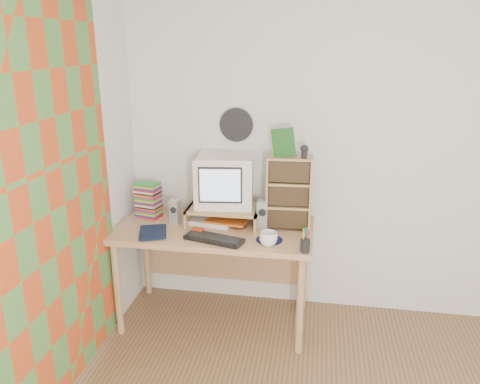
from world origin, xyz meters
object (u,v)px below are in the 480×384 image
at_px(desk, 216,241).
at_px(crt_monitor, 224,181).
at_px(dvd_stack, 149,202).
at_px(diary, 139,231).
at_px(mug, 268,239).
at_px(keyboard, 214,239).
at_px(cd_rack, 289,193).

xyz_separation_m(desk, crt_monitor, (0.05, 0.09, 0.44)).
xyz_separation_m(dvd_stack, diary, (0.05, -0.34, -0.10)).
height_order(desk, mug, mug).
bearing_deg(mug, desk, 143.92).
bearing_deg(dvd_stack, crt_monitor, 14.04).
xyz_separation_m(keyboard, diary, (-0.53, 0.02, 0.01)).
relative_size(keyboard, mug, 3.39).
relative_size(desk, cd_rack, 2.69).
relative_size(dvd_stack, diary, 1.07).
xyz_separation_m(desk, diary, (-0.48, -0.28, 0.16)).
relative_size(dvd_stack, mug, 2.02).
relative_size(keyboard, dvd_stack, 1.67).
xyz_separation_m(keyboard, cd_rack, (0.47, 0.32, 0.25)).
bearing_deg(cd_rack, diary, -165.98).
bearing_deg(desk, mug, -36.08).
xyz_separation_m(crt_monitor, keyboard, (0.00, -0.38, -0.29)).
height_order(mug, diary, mug).
distance_m(cd_rack, diary, 1.07).
bearing_deg(cd_rack, keyboard, -148.45).
relative_size(desk, dvd_stack, 5.87).
bearing_deg(keyboard, desk, 115.11).
bearing_deg(diary, keyboard, -20.19).
bearing_deg(diary, cd_rack, -1.45).
height_order(keyboard, dvd_stack, dvd_stack).
relative_size(desk, diary, 6.26).
distance_m(crt_monitor, keyboard, 0.48).
relative_size(desk, keyboard, 3.50).
relative_size(crt_monitor, mug, 3.32).
bearing_deg(dvd_stack, cd_rack, 9.82).
bearing_deg(cd_rack, mug, -109.98).
bearing_deg(cd_rack, crt_monitor, 169.76).
bearing_deg(mug, keyboard, 178.46).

